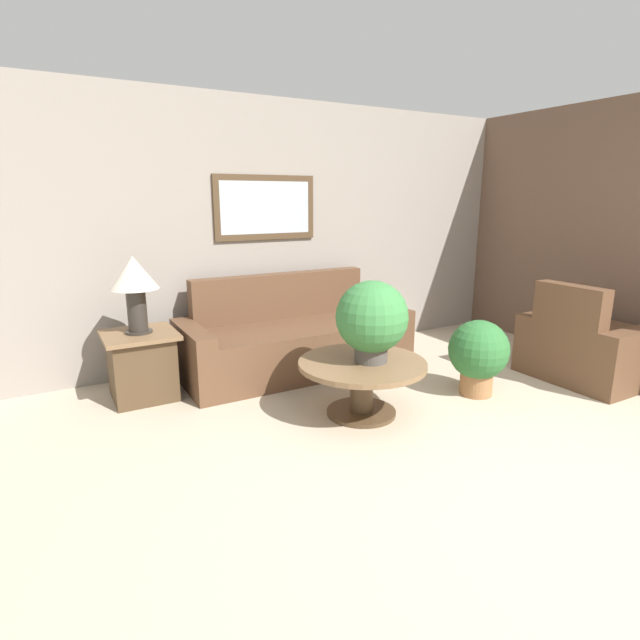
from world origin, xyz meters
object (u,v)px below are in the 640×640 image
table_lamp (134,280)px  potted_plant_floor (478,353)px  side_table (142,365)px  couch_main (295,340)px  armchair (591,348)px  potted_plant_on_table (372,319)px  coffee_table (362,376)px

table_lamp → potted_plant_floor: (2.50, -1.34, -0.64)m
table_lamp → side_table: bearing=180.0°
couch_main → armchair: 2.79m
couch_main → table_lamp: 1.60m
armchair → potted_plant_on_table: potted_plant_on_table is taller
couch_main → armchair: size_ratio=2.19×
table_lamp → potted_plant_floor: table_lamp is taller
potted_plant_on_table → potted_plant_floor: (1.03, -0.12, -0.40)m
couch_main → potted_plant_on_table: size_ratio=3.52×
armchair → couch_main: bearing=56.2°
armchair → side_table: 4.05m
couch_main → potted_plant_floor: couch_main is taller
armchair → potted_plant_floor: armchair is taller
table_lamp → potted_plant_on_table: bearing=-39.6°
side_table → potted_plant_floor: 2.84m
side_table → potted_plant_floor: (2.50, -1.34, 0.08)m
coffee_table → side_table: size_ratio=1.70×
armchair → side_table: (-3.74, 1.56, 0.00)m
couch_main → table_lamp: (-1.43, -0.00, 0.71)m
couch_main → coffee_table: couch_main is taller
table_lamp → couch_main: bearing=0.2°
potted_plant_floor → armchair: bearing=-9.9°
side_table → potted_plant_on_table: (1.47, -1.22, 0.48)m
side_table → potted_plant_on_table: bearing=-39.6°
couch_main → side_table: couch_main is taller
coffee_table → side_table: side_table is taller
side_table → table_lamp: table_lamp is taller
coffee_table → table_lamp: (-1.42, 1.19, 0.69)m
potted_plant_floor → potted_plant_on_table: bearing=173.4°
couch_main → side_table: size_ratio=3.79×
coffee_table → potted_plant_on_table: (0.06, -0.03, 0.45)m
side_table → coffee_table: bearing=-40.0°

